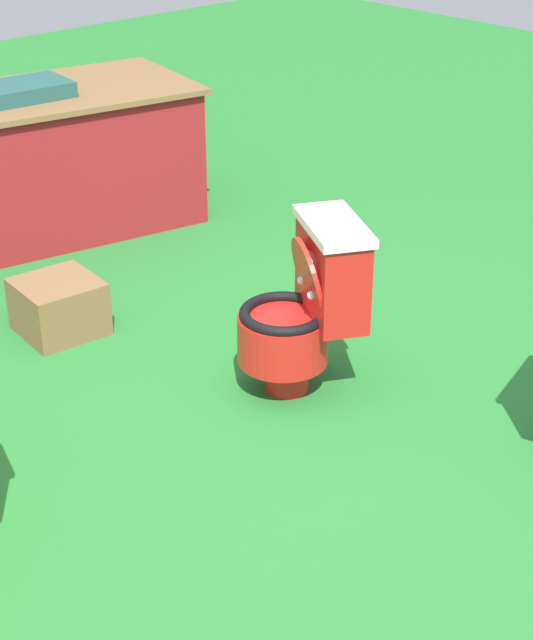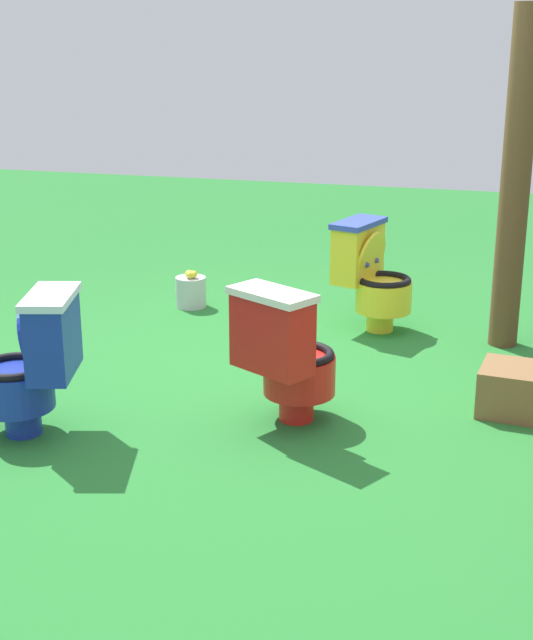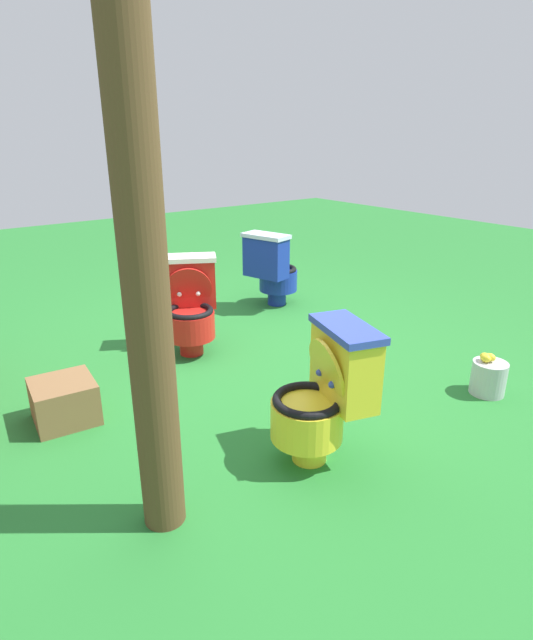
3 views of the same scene
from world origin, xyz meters
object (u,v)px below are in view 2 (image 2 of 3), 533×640
wooden_post (515,182)px  lemon_bucket (191,291)px  toilet_red (287,354)px  small_crate (514,390)px  toilet_yellow (372,275)px  toilet_blue (33,363)px

wooden_post → lemon_bucket: wooden_post is taller
toilet_red → small_crate: size_ratio=2.08×
toilet_yellow → lemon_bucket: 1.36m
small_crate → lemon_bucket: bearing=-120.1°
toilet_yellow → wooden_post: 1.10m
wooden_post → small_crate: 1.43m
lemon_bucket → toilet_yellow: bearing=83.8°
toilet_red → toilet_yellow: size_ratio=1.00×
wooden_post → lemon_bucket: 2.39m
toilet_red → small_crate: (-0.47, 1.11, -0.25)m
wooden_post → lemon_bucket: (-0.23, -2.20, -0.92)m
toilet_yellow → lemon_bucket: bearing=-79.1°
toilet_red → lemon_bucket: bearing=152.3°
toilet_blue → toilet_red: bearing=-84.1°
toilet_yellow → lemon_bucket: size_ratio=2.63×
wooden_post → small_crate: (1.10, 0.09, -0.91)m
toilet_red → lemon_bucket: toilet_red is taller
toilet_blue → lemon_bucket: (-2.25, -0.03, -0.26)m
toilet_blue → small_crate: bearing=-83.5°
toilet_blue → lemon_bucket: toilet_blue is taller
toilet_yellow → small_crate: bearing=56.3°
toilet_red → toilet_yellow: same height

